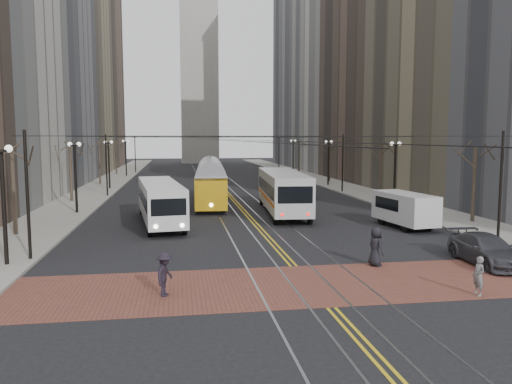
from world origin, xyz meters
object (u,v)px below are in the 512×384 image
object	(u,v)px
sedan_grey	(303,189)
transit_bus	(160,203)
sedan_parked	(486,250)
pedestrian_d	(165,274)
pedestrian_b	(479,276)
streetcar	(211,187)
rear_bus	(283,193)
sedan_silver	(269,182)
pedestrian_a	(376,246)
clock_tower	(198,15)
cargo_van	(405,210)

from	to	relation	value
sedan_grey	transit_bus	bearing A→B (deg)	-133.94
transit_bus	sedan_parked	world-z (taller)	transit_bus
transit_bus	pedestrian_d	bearing A→B (deg)	-94.35
pedestrian_b	streetcar	bearing A→B (deg)	-168.94
rear_bus	sedan_grey	bearing A→B (deg)	72.16
streetcar	sedan_grey	world-z (taller)	streetcar
pedestrian_d	rear_bus	bearing A→B (deg)	-1.47
sedan_grey	sedan_silver	xyz separation A→B (m)	(-1.94, 9.56, -0.12)
sedan_grey	sedan_silver	world-z (taller)	sedan_grey
sedan_grey	pedestrian_a	xyz separation A→B (m)	(-3.71, -28.75, 0.15)
clock_tower	pedestrian_b	xyz separation A→B (m)	(6.17, -108.50, -35.17)
rear_bus	cargo_van	world-z (taller)	rear_bus
streetcar	cargo_van	world-z (taller)	streetcar
streetcar	rear_bus	xyz separation A→B (m)	(5.50, -6.44, 0.05)
clock_tower	streetcar	size ratio (longest dim) A/B	4.70
pedestrian_b	pedestrian_d	distance (m)	12.35
clock_tower	pedestrian_b	bearing A→B (deg)	-86.75
sedan_parked	pedestrian_a	size ratio (longest dim) A/B	2.63
clock_tower	sedan_parked	world-z (taller)	clock_tower
cargo_van	sedan_silver	xyz separation A→B (m)	(-4.29, 28.71, -0.51)
clock_tower	sedan_silver	xyz separation A→B (m)	(5.71, -65.19, -35.28)
clock_tower	sedan_silver	world-z (taller)	clock_tower
streetcar	sedan_grey	bearing A→B (deg)	29.59
clock_tower	sedan_parked	size ratio (longest dim) A/B	13.22
transit_bus	rear_bus	distance (m)	10.37
clock_tower	sedan_grey	distance (m)	82.96
clock_tower	streetcar	xyz separation A→B (m)	(-2.50, -79.74, -34.31)
sedan_silver	sedan_parked	xyz separation A→B (m)	(3.79, -38.81, 0.04)
rear_bus	sedan_parked	size ratio (longest dim) A/B	2.63
pedestrian_b	pedestrian_d	xyz separation A→B (m)	(-12.22, 1.83, 0.09)
sedan_parked	pedestrian_b	size ratio (longest dim) A/B	3.21
rear_bus	pedestrian_b	bearing A→B (deg)	-77.58
pedestrian_a	rear_bus	bearing A→B (deg)	-10.84
pedestrian_b	clock_tower	bearing A→B (deg)	177.54
streetcar	cargo_van	bearing A→B (deg)	-45.14
rear_bus	sedan_grey	xyz separation A→B (m)	(4.66, 11.43, -0.90)
sedan_silver	pedestrian_d	distance (m)	43.12
transit_bus	pedestrian_a	world-z (taller)	transit_bus
sedan_parked	pedestrian_a	distance (m)	5.58
sedan_silver	streetcar	bearing A→B (deg)	-113.08
sedan_silver	pedestrian_b	world-z (taller)	pedestrian_b
sedan_grey	pedestrian_d	bearing A→B (deg)	-112.96
cargo_van	sedan_parked	world-z (taller)	cargo_van
sedan_parked	sedan_grey	bearing A→B (deg)	95.37
clock_tower	rear_bus	xyz separation A→B (m)	(3.00, -86.18, -34.25)
sedan_parked	pedestrian_d	size ratio (longest dim) A/B	2.87
sedan_parked	pedestrian_a	world-z (taller)	pedestrian_a
cargo_van	sedan_silver	world-z (taller)	cargo_van
transit_bus	streetcar	size ratio (longest dim) A/B	0.86
cargo_van	sedan_grey	bearing A→B (deg)	89.66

